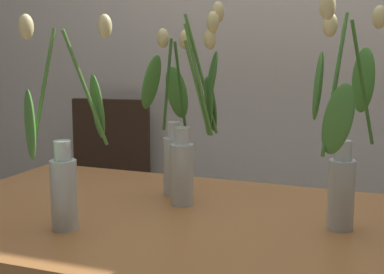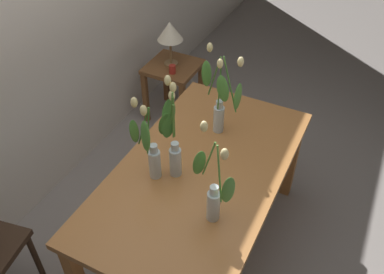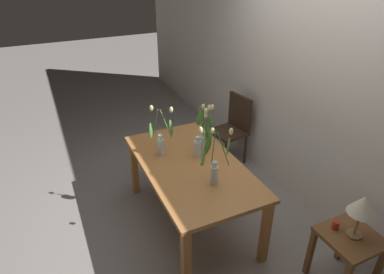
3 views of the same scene
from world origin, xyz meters
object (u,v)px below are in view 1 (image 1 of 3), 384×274
(dining_table, at_px, (199,251))
(tulip_vase_3, at_px, (65,161))
(tulip_vase_2, at_px, (341,144))
(tulip_vase_1, at_px, (194,133))
(dining_chair, at_px, (105,182))
(tulip_vase_0, at_px, (172,136))

(dining_table, relative_size, tulip_vase_3, 2.95)
(tulip_vase_2, height_order, tulip_vase_3, tulip_vase_2)
(tulip_vase_1, height_order, tulip_vase_3, tulip_vase_1)
(dining_table, xyz_separation_m, dining_chair, (-0.88, 1.01, -0.12))
(tulip_vase_2, height_order, dining_chair, tulip_vase_2)
(tulip_vase_1, xyz_separation_m, dining_chair, (-0.81, 0.87, -0.43))
(tulip_vase_1, bearing_deg, dining_table, -64.10)
(tulip_vase_0, height_order, tulip_vase_3, tulip_vase_3)
(tulip_vase_3, bearing_deg, dining_table, 35.47)
(tulip_vase_1, distance_m, dining_chair, 1.27)
(tulip_vase_0, xyz_separation_m, tulip_vase_1, (0.11, -0.08, 0.03))
(dining_table, relative_size, tulip_vase_2, 2.75)
(tulip_vase_0, xyz_separation_m, dining_chair, (-0.71, 0.79, -0.40))
(dining_table, distance_m, tulip_vase_2, 0.48)
(tulip_vase_3, bearing_deg, tulip_vase_0, 75.47)
(tulip_vase_3, distance_m, dining_chair, 1.41)
(dining_table, xyz_separation_m, tulip_vase_0, (-0.18, 0.22, 0.27))
(dining_chair, bearing_deg, tulip_vase_1, -46.97)
(tulip_vase_0, xyz_separation_m, tulip_vase_2, (0.54, -0.17, 0.04))
(dining_table, relative_size, tulip_vase_0, 3.11)
(dining_chair, bearing_deg, tulip_vase_0, -48.23)
(tulip_vase_2, relative_size, tulip_vase_3, 1.07)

